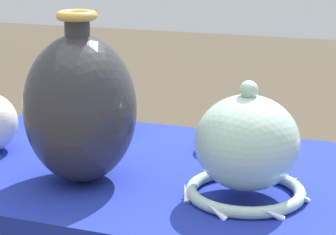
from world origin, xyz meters
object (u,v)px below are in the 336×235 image
vase_tall_bulbous (80,108)px  mosaic_tile_box (102,113)px  bowl_shallow_cobalt (226,135)px  vase_dome_bell (247,150)px

vase_tall_bulbous → mosaic_tile_box: vase_tall_bulbous is taller
bowl_shallow_cobalt → mosaic_tile_box: bearing=174.9°
vase_dome_bell → mosaic_tile_box: bearing=147.0°
vase_tall_bulbous → vase_dome_bell: bearing=4.6°
bowl_shallow_cobalt → vase_tall_bulbous: bearing=-128.2°
vase_tall_bulbous → mosaic_tile_box: bearing=109.0°
vase_dome_bell → bowl_shallow_cobalt: bearing=113.1°
mosaic_tile_box → bowl_shallow_cobalt: size_ratio=1.18×
vase_tall_bulbous → vase_dome_bell: (0.32, 0.03, -0.06)m
vase_dome_bell → mosaic_tile_box: vase_dome_bell is taller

